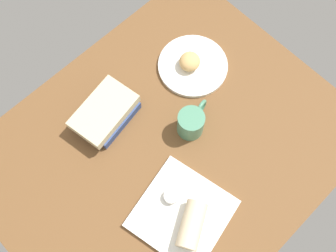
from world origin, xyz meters
TOP-DOWN VIEW (x-y plane):
  - dining_table at (0.00, 0.00)cm, footprint 110.00×90.00cm
  - round_plate at (-26.28, -14.60)cm, footprint 23.75×23.75cm
  - scone_pastry at (-25.29, -15.33)cm, footprint 9.25×9.04cm
  - square_plate at (11.36, 18.21)cm, footprint 30.19×30.19cm
  - sauce_cup at (10.36, 12.58)cm, footprint 4.56×4.56cm
  - breakfast_wrap at (12.16, 22.71)cm, footprint 14.64×12.04cm
  - book_stack at (7.02, -20.80)cm, footprint 22.62×16.33cm
  - coffee_mug at (-9.92, 0.63)cm, footprint 13.26×8.41cm

SIDE VIEW (x-z plane):
  - dining_table at x=0.00cm, z-range 0.00..4.00cm
  - round_plate at x=-26.28cm, z-range 4.00..5.40cm
  - square_plate at x=11.36cm, z-range 4.00..5.60cm
  - sauce_cup at x=10.36cm, z-range 5.69..7.90cm
  - book_stack at x=7.02cm, z-range 4.08..11.14cm
  - scone_pastry at x=-25.29cm, z-range 5.40..10.19cm
  - breakfast_wrap at x=12.16cm, z-range 5.60..11.86cm
  - coffee_mug at x=-9.92cm, z-range 4.11..13.48cm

